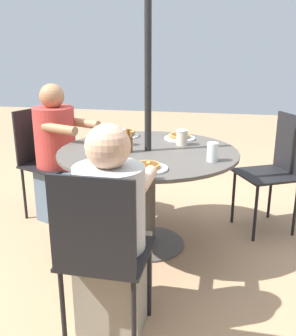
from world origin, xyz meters
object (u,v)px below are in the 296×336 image
object	(u,v)px
patio_chair_east	(44,156)
diner_east	(59,160)
patio_chair_south	(101,249)
coffee_cup	(182,137)
patio_chair_north	(276,165)
pancake_plate_a	(124,134)
pancake_plate_b	(180,137)
diner_south	(112,238)
drinking_glass_b	(212,152)
syrup_bottle	(128,143)
patio_table	(148,169)
drinking_glass_a	(120,137)
pancake_plate_c	(147,167)

from	to	relation	value
patio_chair_east	diner_east	size ratio (longest dim) A/B	0.81
patio_chair_south	coffee_cup	xyz separation A→B (m)	(-0.24, -1.26, 0.26)
patio_chair_north	pancake_plate_a	distance (m)	1.24
pancake_plate_a	pancake_plate_b	size ratio (longest dim) A/B	1.00
diner_south	coffee_cup	distance (m)	1.14
patio_chair_north	drinking_glass_b	xyz separation A→B (m)	(0.49, 0.66, 0.26)
syrup_bottle	drinking_glass_b	distance (m)	0.59
diner_south	drinking_glass_b	size ratio (longest dim) A/B	9.17
syrup_bottle	drinking_glass_b	world-z (taller)	syrup_bottle
patio_chair_north	pancake_plate_b	bearing A→B (deg)	70.03
patio_chair_north	pancake_plate_a	size ratio (longest dim) A/B	3.86
patio_table	drinking_glass_a	size ratio (longest dim) A/B	10.40
pancake_plate_c	drinking_glass_a	distance (m)	0.61
patio_chair_north	pancake_plate_b	distance (m)	0.80
diner_east	coffee_cup	bearing A→B (deg)	104.70
syrup_bottle	drinking_glass_a	bearing A→B (deg)	-59.75
pancake_plate_a	pancake_plate_b	distance (m)	0.45
patio_table	patio_chair_east	size ratio (longest dim) A/B	1.36
diner_south	syrup_bottle	size ratio (longest dim) A/B	6.86
drinking_glass_b	coffee_cup	bearing A→B (deg)	-58.29
patio_chair_east	drinking_glass_a	bearing A→B (deg)	90.66
coffee_cup	patio_chair_east	bearing A→B (deg)	-8.96
patio_chair_north	coffee_cup	bearing A→B (deg)	84.10
drinking_glass_a	drinking_glass_b	size ratio (longest dim) A/B	1.01
diner_south	coffee_cup	size ratio (longest dim) A/B	9.80
diner_east	pancake_plate_b	distance (m)	1.03
syrup_bottle	diner_east	bearing A→B (deg)	-29.52
patio_chair_north	patio_chair_east	xyz separation A→B (m)	(1.92, 0.09, 0.00)
patio_table	drinking_glass_a	distance (m)	0.32
diner_south	syrup_bottle	bearing A→B (deg)	98.81
diner_south	pancake_plate_b	world-z (taller)	diner_south
patio_chair_east	diner_east	bearing A→B (deg)	90.00
patio_table	drinking_glass_b	size ratio (longest dim) A/B	10.52
patio_chair_east	patio_chair_south	world-z (taller)	same
patio_chair_north	diner_east	bearing A→B (deg)	68.07
pancake_plate_b	diner_south	bearing A→B (deg)	81.21
diner_south	pancake_plate_b	size ratio (longest dim) A/B	4.57
patio_chair_north	drinking_glass_a	bearing A→B (deg)	81.11
patio_chair_north	diner_east	world-z (taller)	diner_east
drinking_glass_a	patio_chair_south	bearing A→B (deg)	100.04
pancake_plate_a	pancake_plate_c	distance (m)	0.89
patio_chair_south	syrup_bottle	distance (m)	1.03
diner_east	diner_south	distance (m)	1.45
patio_chair_south	pancake_plate_a	xyz separation A→B (m)	(0.25, -1.45, 0.22)
diner_east	pancake_plate_c	bearing A→B (deg)	71.60
diner_south	pancake_plate_c	size ratio (longest dim) A/B	4.57
pancake_plate_b	coffee_cup	bearing A→B (deg)	101.58
patio_chair_south	drinking_glass_a	distance (m)	1.20
patio_table	pancake_plate_c	bearing A→B (deg)	100.31
patio_table	patio_chair_south	bearing A→B (deg)	88.92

